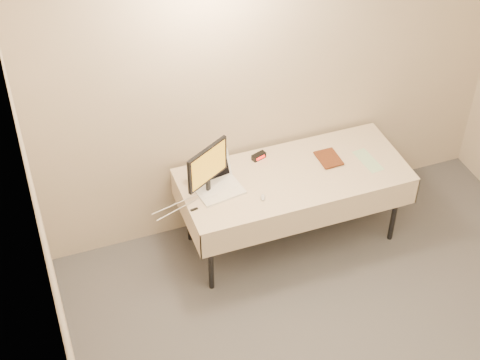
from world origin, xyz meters
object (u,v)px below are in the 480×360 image
object	(u,v)px
monitor	(208,167)
laptop	(216,181)
book	(320,151)
table	(294,180)

from	to	relation	value
monitor	laptop	bearing A→B (deg)	-3.47
monitor	book	distance (m)	0.98
monitor	book	size ratio (longest dim) A/B	1.85
laptop	book	size ratio (longest dim) A/B	1.70
book	monitor	bearing A→B (deg)	-178.28
table	monitor	bearing A→B (deg)	177.38
table	monitor	world-z (taller)	monitor
table	book	world-z (taller)	book
table	monitor	size ratio (longest dim) A/B	4.29
table	book	xyz separation A→B (m)	(0.25, 0.07, 0.18)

